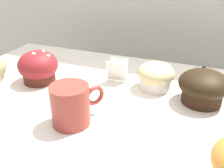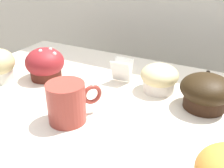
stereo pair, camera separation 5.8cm
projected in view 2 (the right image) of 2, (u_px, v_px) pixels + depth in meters
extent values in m
cube|color=beige|center=(190.00, 40.00, 1.03)|extent=(3.20, 0.10, 1.80)
cylinder|color=#301D11|center=(205.00, 98.00, 0.57)|extent=(0.09, 0.09, 0.05)
ellipsoid|color=black|center=(206.00, 89.00, 0.56)|extent=(0.11, 0.11, 0.06)
sphere|color=black|center=(208.00, 72.00, 0.58)|extent=(0.01, 0.01, 0.01)
cylinder|color=white|center=(159.00, 83.00, 0.64)|extent=(0.08, 0.08, 0.04)
ellipsoid|color=#D7C58A|center=(160.00, 75.00, 0.63)|extent=(0.09, 0.09, 0.05)
cylinder|color=#522016|center=(46.00, 70.00, 0.70)|extent=(0.08, 0.08, 0.05)
ellipsoid|color=maroon|center=(45.00, 62.00, 0.69)|extent=(0.10, 0.10, 0.08)
sphere|color=white|center=(50.00, 49.00, 0.68)|extent=(0.01, 0.01, 0.01)
sphere|color=white|center=(54.00, 54.00, 0.67)|extent=(0.01, 0.01, 0.01)
sphere|color=white|center=(40.00, 51.00, 0.67)|extent=(0.01, 0.01, 0.01)
cylinder|color=#99382D|center=(66.00, 103.00, 0.52)|extent=(0.08, 0.08, 0.08)
torus|color=#99382D|center=(92.00, 94.00, 0.54)|extent=(0.03, 0.04, 0.04)
cylinder|color=black|center=(65.00, 86.00, 0.50)|extent=(0.07, 0.07, 0.01)
cube|color=white|center=(123.00, 69.00, 0.69)|extent=(0.05, 0.03, 0.06)
cube|color=silver|center=(120.00, 72.00, 0.67)|extent=(0.05, 0.03, 0.06)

